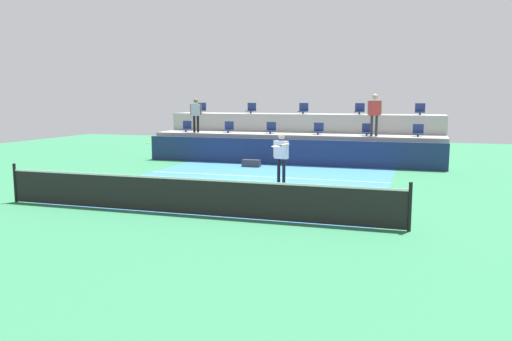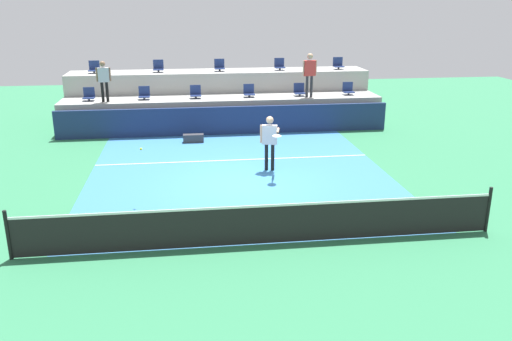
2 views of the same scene
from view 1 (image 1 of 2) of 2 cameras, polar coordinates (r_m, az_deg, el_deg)
The scene contains 23 objects.
ground_plane at distance 16.34m, azimuth -1.60°, elevation -1.95°, with size 40.00×40.00×0.00m, color #2D754C.
court_inner_paint at distance 17.28m, azimuth -0.51°, elevation -1.39°, with size 9.00×10.00×0.01m, color teal.
court_service_line at distance 18.59m, azimuth 0.83°, elevation -0.71°, with size 9.00×0.06×0.00m, color white.
tennis_net at distance 12.61m, azimuth -7.60°, elevation -2.70°, with size 10.48×0.08×1.07m.
sponsor_backboard at distance 21.97m, azimuth 3.55°, elevation 2.05°, with size 13.00×0.16×1.10m, color navy.
seating_tier_lower at distance 23.22m, azimuth 4.33°, elevation 2.55°, with size 13.00×1.80×1.25m, color #9E9E99.
seating_tier_upper at distance 24.93m, azimuth 5.30°, elevation 3.90°, with size 13.00×1.80×2.10m, color #9E9E99.
stadium_chair_lower_far_left at distance 24.86m, azimuth -7.76°, elevation 4.80°, with size 0.44×0.40×0.52m.
stadium_chair_lower_left at distance 24.01m, azimuth -3.08°, elevation 4.75°, with size 0.44×0.40×0.52m.
stadium_chair_lower_mid_left at distance 23.37m, azimuth 1.65°, elevation 4.67°, with size 0.44×0.40×0.52m.
stadium_chair_lower_mid_right at distance 22.87m, azimuth 6.96°, elevation 4.54°, with size 0.44×0.40×0.52m.
stadium_chair_lower_right at distance 22.57m, azimuth 12.26°, elevation 4.37°, with size 0.44×0.40×0.52m.
stadium_chair_lower_far_right at distance 22.47m, azimuth 17.62°, elevation 4.17°, with size 0.44×0.40×0.52m.
stadium_chair_upper_far_left at distance 26.46m, azimuth -6.11°, elevation 6.86°, with size 0.44×0.40×0.52m.
stadium_chair_upper_left at distance 25.50m, azimuth -0.53°, elevation 6.87°, with size 0.44×0.40×0.52m.
stadium_chair_upper_center at distance 24.81m, azimuth 5.31°, elevation 6.80°, with size 0.44×0.40×0.52m.
stadium_chair_upper_right at distance 24.38m, azimuth 11.47°, elevation 6.65°, with size 0.44×0.40×0.52m.
stadium_chair_upper_far_right at distance 24.24m, azimuth 17.81°, elevation 6.43°, with size 0.44×0.40×0.52m.
tennis_player at distance 17.00m, azimuth 2.82°, elevation 2.01°, with size 0.59×1.27×1.71m.
spectator_in_white at distance 24.19m, azimuth -6.71°, elevation 6.46°, with size 0.57×0.24×1.58m.
spectator_leaning_on_rail at distance 22.12m, azimuth 13.07°, elevation 6.53°, with size 0.62×0.28×1.78m.
tennis_ball at distance 16.24m, azimuth -11.99°, elevation 3.01°, with size 0.07×0.07×0.07m.
equipment_bag at distance 21.35m, azimuth -0.53°, elevation 0.81°, with size 0.76×0.28×0.30m, color #333338.
Camera 1 is at (5.30, -15.20, 2.83)m, focal length 35.89 mm.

